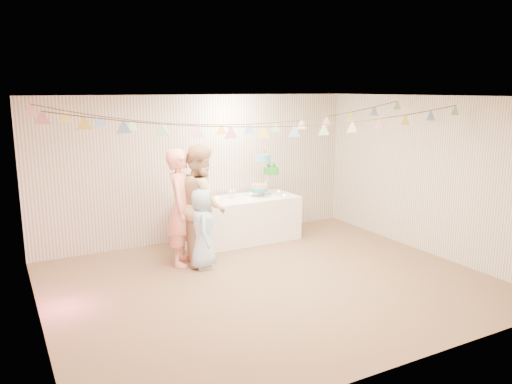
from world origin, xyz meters
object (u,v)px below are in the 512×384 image
person_adult_b (201,204)px  person_child (203,228)px  cake_stand (265,176)px  person_adult_a (181,207)px  table (240,220)px

person_adult_b → person_child: (-0.09, -0.25, -0.31)m
person_child → cake_stand: bearing=-39.0°
cake_stand → person_adult_a: 2.01m
person_adult_b → person_child: size_ratio=1.50×
person_adult_b → person_adult_a: bearing=94.2°
table → person_adult_b: (-1.01, -0.69, 0.54)m
person_adult_a → cake_stand: bearing=-38.5°
person_adult_b → cake_stand: bearing=-51.8°
table → person_adult_b: person_adult_b is taller
person_adult_b → person_child: 0.41m
cake_stand → person_adult_b: size_ratio=0.42×
cake_stand → person_adult_a: (-1.87, -0.70, -0.23)m
table → person_child: bearing=-139.2°
cake_stand → person_adult_b: 1.74m
table → cake_stand: size_ratio=2.70×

